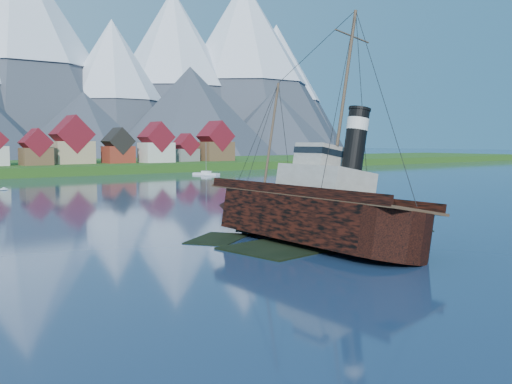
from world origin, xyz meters
TOP-DOWN VIEW (x-y plane):
  - ground at (0.00, 0.00)m, footprint 1400.00×1400.00m
  - shoal at (1.78, 2.15)m, footprint 31.71×21.24m
  - seawall at (0.00, 132.00)m, footprint 600.00×2.50m
  - tugboat_wreck at (-2.69, -0.05)m, footprint 7.69×33.12m
  - sailboat_d at (58.12, 56.36)m, footprint 7.60×9.01m
  - sailboat_e at (54.90, 111.59)m, footprint 5.60×9.70m

SIDE VIEW (x-z plane):
  - shoal at x=1.78m, z-range -0.92..0.22m
  - ground at x=0.00m, z-range 0.00..0.00m
  - seawall at x=0.00m, z-range -1.00..1.00m
  - sailboat_e at x=54.90m, z-range -5.26..5.74m
  - sailboat_d at x=58.12m, z-range -6.18..6.77m
  - tugboat_wreck at x=-2.69m, z-range -9.84..16.41m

